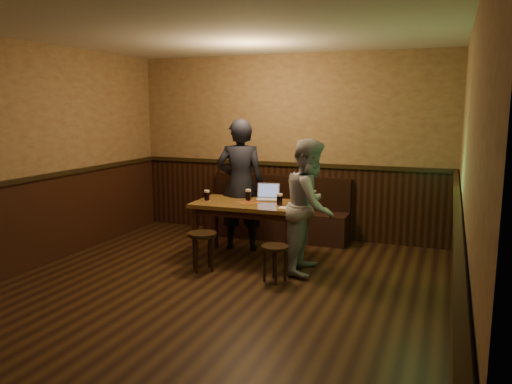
{
  "coord_description": "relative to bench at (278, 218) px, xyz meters",
  "views": [
    {
      "loc": [
        2.37,
        -4.41,
        2.01
      ],
      "look_at": [
        0.07,
        1.47,
        0.93
      ],
      "focal_mm": 35.0,
      "sensor_mm": 36.0,
      "label": 1
    }
  ],
  "objects": [
    {
      "name": "room",
      "position": [
        0.07,
        -2.53,
        0.89
      ],
      "size": [
        5.04,
        6.04,
        2.84
      ],
      "color": "black",
      "rests_on": "ground"
    },
    {
      "name": "stool_left",
      "position": [
        -0.35,
        -1.84,
        0.07
      ],
      "size": [
        0.41,
        0.41,
        0.48
      ],
      "rotation": [
        0.0,
        0.0,
        -0.16
      ],
      "color": "black",
      "rests_on": "ground"
    },
    {
      "name": "pint_right",
      "position": [
        0.44,
        -1.23,
        0.53
      ],
      "size": [
        0.1,
        0.1,
        0.16
      ],
      "color": "#B51916",
      "rests_on": "pub_table"
    },
    {
      "name": "bench",
      "position": [
        0.0,
        0.0,
        0.0
      ],
      "size": [
        2.2,
        0.5,
        0.95
      ],
      "color": "black",
      "rests_on": "ground"
    },
    {
      "name": "laptop",
      "position": [
        0.16,
        -0.9,
        0.51
      ],
      "size": [
        0.35,
        0.3,
        0.22
      ],
      "rotation": [
        0.0,
        0.0,
        0.2
      ],
      "color": "silver",
      "rests_on": "pub_table"
    },
    {
      "name": "person_grey",
      "position": [
        0.89,
        -1.38,
        0.51
      ],
      "size": [
        0.65,
        0.82,
        1.64
      ],
      "primitive_type": "imported",
      "rotation": [
        0.0,
        0.0,
        1.61
      ],
      "color": "#949499",
      "rests_on": "ground"
    },
    {
      "name": "menu",
      "position": [
        0.59,
        -1.34,
        0.46
      ],
      "size": [
        0.23,
        0.16,
        0.0
      ],
      "primitive_type": "cube",
      "rotation": [
        0.0,
        0.0,
        0.07
      ],
      "color": "silver",
      "rests_on": "pub_table"
    },
    {
      "name": "pub_table",
      "position": [
        -0.0,
        -1.17,
        0.35
      ],
      "size": [
        1.45,
        0.85,
        0.77
      ],
      "rotation": [
        0.0,
        0.0,
        0.03
      ],
      "color": "brown",
      "rests_on": "ground"
    },
    {
      "name": "stool_right",
      "position": [
        0.62,
        -1.9,
        0.03
      ],
      "size": [
        0.42,
        0.42,
        0.43
      ],
      "rotation": [
        0.0,
        0.0,
        0.43
      ],
      "color": "black",
      "rests_on": "ground"
    },
    {
      "name": "pint_left",
      "position": [
        -0.57,
        -1.27,
        0.53
      ],
      "size": [
        0.09,
        0.09,
        0.15
      ],
      "color": "#B51916",
      "rests_on": "pub_table"
    },
    {
      "name": "pint_mid",
      "position": [
        -0.05,
        -1.07,
        0.53
      ],
      "size": [
        0.1,
        0.1,
        0.16
      ],
      "color": "#B51916",
      "rests_on": "pub_table"
    },
    {
      "name": "person_suit",
      "position": [
        -0.29,
        -0.78,
        0.61
      ],
      "size": [
        0.77,
        0.61,
        1.85
      ],
      "primitive_type": "imported",
      "rotation": [
        0.0,
        0.0,
        3.41
      ],
      "color": "black",
      "rests_on": "ground"
    }
  ]
}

